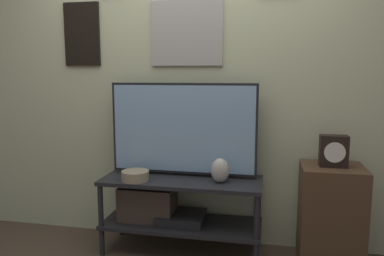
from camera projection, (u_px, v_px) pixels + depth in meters
wall_back at (188, 77)px, 3.04m from camera, size 6.40×0.08×2.70m
media_console at (168, 205)px, 2.94m from camera, size 1.23×0.45×0.59m
television at (183, 129)px, 2.93m from camera, size 1.16×0.05×0.73m
vase_wide_bowl at (135, 176)px, 2.84m from camera, size 0.21×0.21×0.07m
vase_urn_stoneware at (220, 170)px, 2.78m from camera, size 0.14×0.11×0.18m
side_table at (331, 216)px, 2.72m from camera, size 0.44×0.39×0.74m
mantel_clock at (334, 151)px, 2.65m from camera, size 0.19×0.11×0.23m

